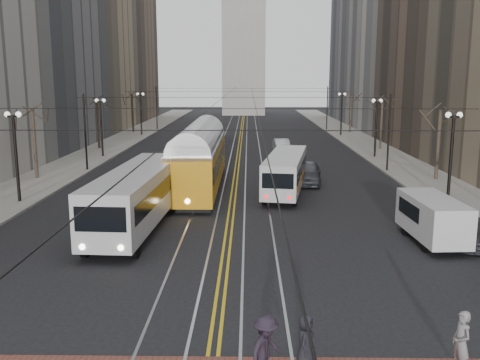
{
  "coord_description": "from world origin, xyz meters",
  "views": [
    {
      "loc": [
        1.01,
        -15.26,
        8.01
      ],
      "look_at": [
        0.61,
        10.61,
        3.0
      ],
      "focal_mm": 40.0,
      "sensor_mm": 36.0,
      "label": 1
    }
  ],
  "objects_px": {
    "sedan_silver": "(282,146)",
    "rear_bus": "(286,173)",
    "sedan_grey": "(307,173)",
    "pedestrian_b": "(461,343)",
    "streetcar": "(200,164)",
    "cargo_van": "(432,221)",
    "pedestrian_a": "(305,341)",
    "sedan_parked": "(469,230)",
    "pedestrian_d": "(266,350)",
    "transit_bus": "(138,198)"
  },
  "relations": [
    {
      "from": "sedan_grey",
      "to": "pedestrian_b",
      "type": "bearing_deg",
      "value": -78.98
    },
    {
      "from": "rear_bus",
      "to": "pedestrian_a",
      "type": "bearing_deg",
      "value": -83.29
    },
    {
      "from": "sedan_silver",
      "to": "pedestrian_b",
      "type": "distance_m",
      "value": 43.43
    },
    {
      "from": "rear_bus",
      "to": "cargo_van",
      "type": "relative_size",
      "value": 2.04
    },
    {
      "from": "rear_bus",
      "to": "pedestrian_b",
      "type": "height_order",
      "value": "rear_bus"
    },
    {
      "from": "cargo_van",
      "to": "sedan_parked",
      "type": "bearing_deg",
      "value": -4.51
    },
    {
      "from": "pedestrian_d",
      "to": "sedan_grey",
      "type": "bearing_deg",
      "value": 24.07
    },
    {
      "from": "sedan_grey",
      "to": "sedan_silver",
      "type": "bearing_deg",
      "value": 101.3
    },
    {
      "from": "streetcar",
      "to": "rear_bus",
      "type": "distance_m",
      "value": 6.26
    },
    {
      "from": "sedan_grey",
      "to": "pedestrian_d",
      "type": "distance_m",
      "value": 27.38
    },
    {
      "from": "rear_bus",
      "to": "pedestrian_d",
      "type": "relative_size",
      "value": 5.46
    },
    {
      "from": "sedan_parked",
      "to": "pedestrian_b",
      "type": "relative_size",
      "value": 2.48
    },
    {
      "from": "transit_bus",
      "to": "streetcar",
      "type": "bearing_deg",
      "value": 79.43
    },
    {
      "from": "rear_bus",
      "to": "sedan_grey",
      "type": "height_order",
      "value": "rear_bus"
    },
    {
      "from": "sedan_grey",
      "to": "pedestrian_b",
      "type": "xyz_separation_m",
      "value": [
        1.3,
        -26.54,
        0.06
      ]
    },
    {
      "from": "pedestrian_d",
      "to": "cargo_van",
      "type": "bearing_deg",
      "value": -2.0
    },
    {
      "from": "transit_bus",
      "to": "pedestrian_b",
      "type": "relative_size",
      "value": 6.98
    },
    {
      "from": "rear_bus",
      "to": "sedan_silver",
      "type": "xyz_separation_m",
      "value": [
        0.96,
        19.98,
        -0.62
      ]
    },
    {
      "from": "cargo_van",
      "to": "sedan_silver",
      "type": "relative_size",
      "value": 1.15
    },
    {
      "from": "sedan_grey",
      "to": "sedan_silver",
      "type": "relative_size",
      "value": 1.13
    },
    {
      "from": "sedan_grey",
      "to": "sedan_silver",
      "type": "xyz_separation_m",
      "value": [
        -0.91,
        16.83,
        -0.12
      ]
    },
    {
      "from": "pedestrian_b",
      "to": "pedestrian_d",
      "type": "relative_size",
      "value": 0.95
    },
    {
      "from": "streetcar",
      "to": "pedestrian_d",
      "type": "height_order",
      "value": "streetcar"
    },
    {
      "from": "transit_bus",
      "to": "pedestrian_b",
      "type": "height_order",
      "value": "transit_bus"
    },
    {
      "from": "cargo_van",
      "to": "sedan_silver",
      "type": "height_order",
      "value": "cargo_van"
    },
    {
      "from": "pedestrian_a",
      "to": "pedestrian_b",
      "type": "relative_size",
      "value": 0.86
    },
    {
      "from": "streetcar",
      "to": "pedestrian_a",
      "type": "distance_m",
      "value": 24.81
    },
    {
      "from": "pedestrian_d",
      "to": "sedan_silver",
      "type": "bearing_deg",
      "value": 28.46
    },
    {
      "from": "transit_bus",
      "to": "streetcar",
      "type": "xyz_separation_m",
      "value": [
        2.41,
        10.05,
        0.27
      ]
    },
    {
      "from": "sedan_parked",
      "to": "pedestrian_a",
      "type": "relative_size",
      "value": 2.89
    },
    {
      "from": "streetcar",
      "to": "sedan_grey",
      "type": "distance_m",
      "value": 8.31
    },
    {
      "from": "rear_bus",
      "to": "pedestrian_b",
      "type": "bearing_deg",
      "value": -73.03
    },
    {
      "from": "sedan_grey",
      "to": "sedan_silver",
      "type": "height_order",
      "value": "sedan_grey"
    },
    {
      "from": "streetcar",
      "to": "pedestrian_b",
      "type": "relative_size",
      "value": 8.69
    },
    {
      "from": "pedestrian_d",
      "to": "transit_bus",
      "type": "bearing_deg",
      "value": 55.58
    },
    {
      "from": "sedan_grey",
      "to": "cargo_van",
      "type": "bearing_deg",
      "value": -64.82
    },
    {
      "from": "rear_bus",
      "to": "cargo_van",
      "type": "distance_m",
      "value": 13.19
    },
    {
      "from": "streetcar",
      "to": "rear_bus",
      "type": "xyz_separation_m",
      "value": [
        6.14,
        -1.16,
        -0.5
      ]
    },
    {
      "from": "transit_bus",
      "to": "cargo_van",
      "type": "bearing_deg",
      "value": -7.19
    },
    {
      "from": "transit_bus",
      "to": "rear_bus",
      "type": "xyz_separation_m",
      "value": [
        8.55,
        8.9,
        -0.22
      ]
    },
    {
      "from": "pedestrian_d",
      "to": "pedestrian_a",
      "type": "bearing_deg",
      "value": -21.02
    },
    {
      "from": "sedan_parked",
      "to": "pedestrian_d",
      "type": "relative_size",
      "value": 2.36
    },
    {
      "from": "sedan_parked",
      "to": "pedestrian_a",
      "type": "distance_m",
      "value": 14.71
    },
    {
      "from": "streetcar",
      "to": "sedan_parked",
      "type": "distance_m",
      "value": 19.2
    },
    {
      "from": "streetcar",
      "to": "sedan_silver",
      "type": "bearing_deg",
      "value": 69.42
    },
    {
      "from": "sedan_silver",
      "to": "pedestrian_d",
      "type": "xyz_separation_m",
      "value": [
        -3.11,
        -43.92,
        0.23
      ]
    },
    {
      "from": "sedan_parked",
      "to": "pedestrian_d",
      "type": "bearing_deg",
      "value": -124.61
    },
    {
      "from": "sedan_parked",
      "to": "pedestrian_d",
      "type": "xyz_separation_m",
      "value": [
        -10.31,
        -12.33,
        0.31
      ]
    },
    {
      "from": "sedan_silver",
      "to": "rear_bus",
      "type": "bearing_deg",
      "value": -96.82
    },
    {
      "from": "sedan_grey",
      "to": "pedestrian_a",
      "type": "bearing_deg",
      "value": -88.08
    }
  ]
}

